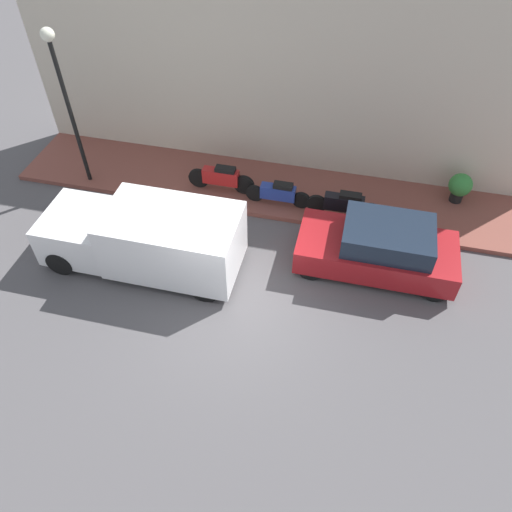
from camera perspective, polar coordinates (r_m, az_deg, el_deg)
The scene contains 10 objects.
ground_plane at distance 12.30m, azimuth -3.10°, elevation -5.29°, with size 60.00×60.00×0.00m, color #514F51.
sidewalk at distance 15.35m, azimuth 1.42°, elevation 7.67°, with size 2.54×15.43×0.14m.
building_facade at distance 15.06m, azimuth 2.85°, elevation 19.15°, with size 0.30×15.43×5.59m.
parked_car at distance 12.96m, azimuth 13.87°, elevation 0.91°, with size 1.80×3.98×1.42m.
delivery_van at distance 12.85m, azimuth -12.61°, elevation 2.09°, with size 1.96×5.05×1.75m.
motorcycle_blue at distance 14.46m, azimuth 2.58°, elevation 7.22°, with size 0.30×1.89×0.74m.
motorcycle_black at distance 14.24m, azimuth 10.05°, elevation 5.92°, with size 0.30×2.07×0.80m.
motorcycle_red at distance 14.96m, azimuth -3.98°, elevation 8.94°, with size 0.30×2.02×0.83m.
streetlamp at distance 14.88m, azimuth -21.29°, elevation 17.83°, with size 0.36×0.36×4.59m.
potted_plant at distance 15.64m, azimuth 22.29°, elevation 7.39°, with size 0.66×0.66×0.90m.
Camera 1 is at (-7.32, -2.43, 9.58)m, focal length 35.00 mm.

